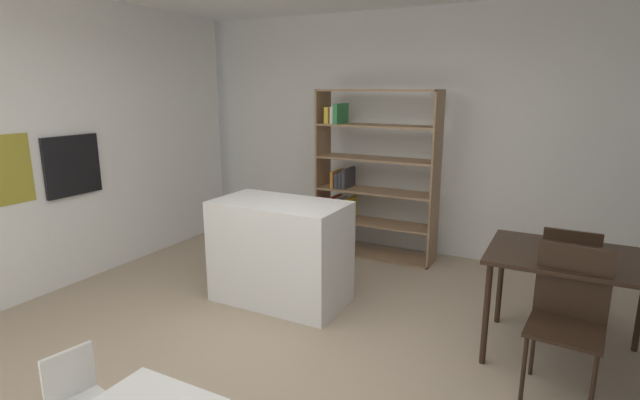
% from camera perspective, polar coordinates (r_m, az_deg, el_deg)
% --- Properties ---
extents(ground_plane, '(9.13, 9.13, 0.00)m').
position_cam_1_polar(ground_plane, '(3.68, -4.46, -18.48)').
color(ground_plane, tan).
extents(back_partition, '(6.64, 0.06, 2.80)m').
position_cam_1_polar(back_partition, '(5.79, 10.72, 7.67)').
color(back_partition, white).
rests_on(back_partition, ground_plane).
extents(tall_cabinet_run_left, '(0.63, 5.22, 2.80)m').
position_cam_1_polar(tall_cabinet_run_left, '(5.37, -32.58, 5.43)').
color(tall_cabinet_run_left, white).
rests_on(tall_cabinet_run_left, ground_plane).
extents(built_in_oven, '(0.06, 0.58, 0.59)m').
position_cam_1_polar(built_in_oven, '(5.29, -27.25, 3.67)').
color(built_in_oven, black).
rests_on(built_in_oven, ground_plane).
extents(kitchen_island, '(1.19, 0.66, 0.94)m').
position_cam_1_polar(kitchen_island, '(4.43, -4.71, -6.13)').
color(kitchen_island, white).
rests_on(kitchen_island, ground_plane).
extents(open_bookshelf, '(1.39, 0.38, 1.91)m').
position_cam_1_polar(open_bookshelf, '(5.59, 5.41, 2.59)').
color(open_bookshelf, '#997551').
rests_on(open_bookshelf, ground_plane).
extents(dining_table, '(1.10, 0.83, 0.79)m').
position_cam_1_polar(dining_table, '(3.85, 27.55, -6.97)').
color(dining_table, black).
rests_on(dining_table, ground_plane).
extents(dining_chair_near, '(0.47, 0.44, 0.96)m').
position_cam_1_polar(dining_chair_near, '(3.49, 27.33, -11.36)').
color(dining_chair_near, black).
rests_on(dining_chair_near, ground_plane).
extents(dining_chair_far, '(0.42, 0.47, 0.88)m').
position_cam_1_polar(dining_chair_far, '(4.32, 27.35, -7.32)').
color(dining_chair_far, black).
rests_on(dining_chair_far, ground_plane).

